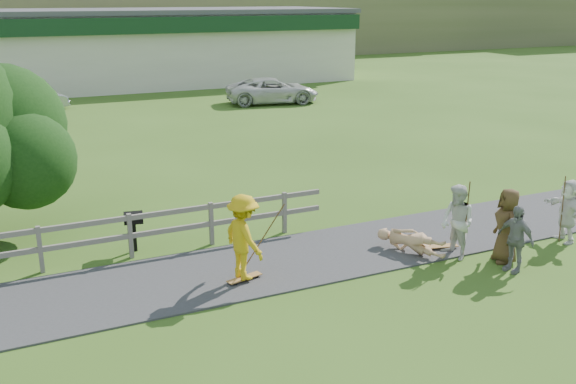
% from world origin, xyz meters
% --- Properties ---
extents(ground, '(260.00, 260.00, 0.00)m').
position_xyz_m(ground, '(0.00, 0.00, 0.00)').
color(ground, '#355A19').
rests_on(ground, ground).
extents(path, '(34.00, 3.00, 0.04)m').
position_xyz_m(path, '(0.00, 1.50, 0.02)').
color(path, '#313133').
rests_on(path, ground).
extents(fence, '(15.05, 0.10, 1.10)m').
position_xyz_m(fence, '(-4.62, 3.30, 0.72)').
color(fence, '#656159').
rests_on(fence, ground).
extents(strip_mall, '(32.50, 10.75, 5.10)m').
position_xyz_m(strip_mall, '(4.00, 34.94, 2.58)').
color(strip_mall, beige).
rests_on(strip_mall, ground).
extents(skater_rider, '(0.94, 1.33, 1.88)m').
position_xyz_m(skater_rider, '(-0.07, 0.90, 0.94)').
color(skater_rider, gold).
rests_on(skater_rider, ground).
extents(skater_fallen, '(1.77, 1.08, 0.64)m').
position_xyz_m(skater_fallen, '(4.13, 0.68, 0.32)').
color(skater_fallen, tan).
rests_on(skater_fallen, ground).
extents(spectator_a, '(0.70, 0.89, 1.78)m').
position_xyz_m(spectator_a, '(4.95, 0.04, 0.89)').
color(spectator_a, silver).
rests_on(spectator_a, ground).
extents(spectator_b, '(0.54, 0.97, 1.56)m').
position_xyz_m(spectator_b, '(5.64, -1.12, 0.78)').
color(spectator_b, gray).
rests_on(spectator_b, ground).
extents(spectator_c, '(0.85, 1.02, 1.77)m').
position_xyz_m(spectator_c, '(5.85, -0.61, 0.89)').
color(spectator_c, '#4D371E').
rests_on(spectator_c, ground).
extents(spectator_d, '(0.85, 1.57, 1.62)m').
position_xyz_m(spectator_d, '(8.17, -0.26, 0.81)').
color(spectator_d, silver).
rests_on(spectator_d, ground).
extents(car_silver, '(3.86, 1.90, 1.22)m').
position_xyz_m(car_silver, '(-2.52, 26.12, 0.61)').
color(car_silver, '#A6A9AE').
rests_on(car_silver, ground).
extents(car_white, '(5.65, 3.38, 1.47)m').
position_xyz_m(car_white, '(10.25, 22.84, 0.74)').
color(car_white, silver).
rests_on(car_white, ground).
extents(bbq, '(0.51, 0.42, 0.97)m').
position_xyz_m(bbq, '(-1.83, 3.68, 0.49)').
color(bbq, black).
rests_on(bbq, ground).
extents(longboard_rider, '(0.86, 0.41, 0.09)m').
position_xyz_m(longboard_rider, '(-0.07, 0.90, 0.05)').
color(longboard_rider, '#996532').
rests_on(longboard_rider, ground).
extents(longboard_fallen, '(0.93, 0.42, 0.10)m').
position_xyz_m(longboard_fallen, '(4.93, 0.58, 0.05)').
color(longboard_fallen, '#996532').
rests_on(longboard_fallen, ground).
extents(helmet, '(0.27, 0.27, 0.27)m').
position_xyz_m(helmet, '(4.73, 1.03, 0.14)').
color(helmet, '#A90519').
rests_on(helmet, ground).
extents(pole_rider, '(0.03, 0.03, 1.87)m').
position_xyz_m(pole_rider, '(0.53, 1.30, 0.93)').
color(pole_rider, brown).
rests_on(pole_rider, ground).
extents(pole_spec_left, '(0.03, 0.03, 1.89)m').
position_xyz_m(pole_spec_left, '(5.13, -0.05, 0.94)').
color(pole_spec_left, brown).
rests_on(pole_spec_left, ground).
extents(pole_spec_right, '(0.03, 0.03, 1.73)m').
position_xyz_m(pole_spec_right, '(8.01, -0.24, 0.86)').
color(pole_spec_right, brown).
rests_on(pole_spec_right, ground).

